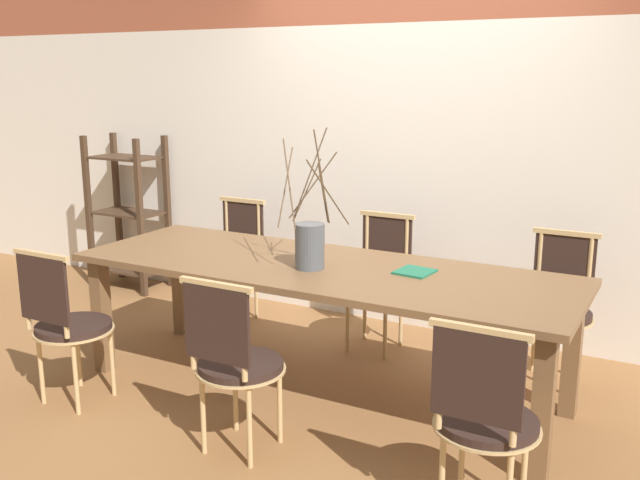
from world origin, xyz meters
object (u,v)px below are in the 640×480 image
chair_near_center (484,415)px  vase_centerpiece (310,244)px  dining_table (320,280)px  book_stack (415,272)px  shelving_rack (128,213)px  chair_far_center (558,303)px

chair_near_center → vase_centerpiece: size_ratio=1.17×
chair_near_center → vase_centerpiece: vase_centerpiece is taller
vase_centerpiece → dining_table: bearing=72.0°
book_stack → shelving_rack: 3.18m
dining_table → chair_far_center: size_ratio=3.16×
dining_table → book_stack: (0.53, 0.12, 0.09)m
chair_near_center → chair_far_center: bearing=90.5°
chair_far_center → book_stack: size_ratio=4.21×
vase_centerpiece → shelving_rack: 2.74m
dining_table → chair_near_center: 1.46m
chair_far_center → book_stack: 1.00m
dining_table → chair_far_center: (1.19, 0.82, -0.19)m
dining_table → chair_near_center: (1.20, -0.82, -0.19)m
chair_far_center → shelving_rack: 3.69m
shelving_rack → chair_near_center: bearing=-27.3°
dining_table → vase_centerpiece: vase_centerpiece is taller
book_stack → shelving_rack: bearing=162.1°
vase_centerpiece → book_stack: size_ratio=3.59×
chair_far_center → shelving_rack: (-3.67, 0.28, 0.16)m
vase_centerpiece → shelving_rack: (-2.46, 1.17, -0.25)m
vase_centerpiece → book_stack: (0.56, 0.19, -0.13)m
chair_near_center → shelving_rack: bearing=152.7°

